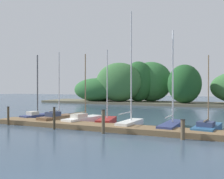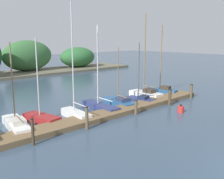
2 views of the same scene
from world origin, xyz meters
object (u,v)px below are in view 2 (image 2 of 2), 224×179
object	(u,v)px
sailboat_6	(119,101)
mooring_piling_3	(136,107)
sailboat_4	(75,112)
mooring_piling_1	(33,132)
channel_buoy_0	(181,109)
sailboat_3	(40,117)
sailboat_7	(139,99)
sailboat_9	(161,90)
mooring_piling_5	(191,91)
sailboat_2	(16,124)
sailboat_5	(99,105)
sailboat_8	(145,93)
mooring_piling_4	(170,97)
mooring_piling_2	(87,118)

from	to	relation	value
sailboat_6	mooring_piling_3	bearing A→B (deg)	167.87
sailboat_4	mooring_piling_1	size ratio (longest dim) A/B	5.40
mooring_piling_1	channel_buoy_0	world-z (taller)	mooring_piling_1
sailboat_3	sailboat_7	world-z (taller)	sailboat_3
sailboat_4	sailboat_9	xyz separation A→B (m)	(11.69, 0.68, 0.03)
mooring_piling_3	mooring_piling_5	world-z (taller)	mooring_piling_5
sailboat_2	mooring_piling_3	world-z (taller)	sailboat_2
sailboat_5	mooring_piling_3	distance (m)	3.35
sailboat_4	mooring_piling_3	size ratio (longest dim) A/B	7.33
sailboat_6	sailboat_2	bearing A→B (deg)	98.38
sailboat_8	sailboat_9	distance (m)	2.49
sailboat_4	mooring_piling_1	distance (m)	5.44
sailboat_2	sailboat_6	distance (m)	9.43
sailboat_2	channel_buoy_0	bearing A→B (deg)	-105.08
sailboat_2	sailboat_5	world-z (taller)	sailboat_5
sailboat_5	mooring_piling_4	bearing A→B (deg)	-117.51
sailboat_7	sailboat_3	bearing A→B (deg)	74.51
sailboat_6	channel_buoy_0	world-z (taller)	sailboat_6
sailboat_9	mooring_piling_3	size ratio (longest dim) A/B	6.26
sailboat_2	sailboat_9	world-z (taller)	sailboat_9
mooring_piling_3	mooring_piling_5	distance (m)	8.40
sailboat_6	mooring_piling_5	world-z (taller)	sailboat_6
mooring_piling_2	mooring_piling_4	world-z (taller)	mooring_piling_2
sailboat_8	mooring_piling_5	xyz separation A→B (m)	(3.16, -3.29, 0.23)
sailboat_3	channel_buoy_0	world-z (taller)	sailboat_3
sailboat_8	mooring_piling_2	bearing A→B (deg)	108.34
sailboat_6	sailboat_8	bearing A→B (deg)	-75.85
sailboat_8	channel_buoy_0	bearing A→B (deg)	157.85
sailboat_9	mooring_piling_1	world-z (taller)	sailboat_9
sailboat_6	mooring_piling_1	distance (m)	10.40
sailboat_3	sailboat_5	size ratio (longest dim) A/B	0.86
sailboat_8	sailboat_9	bearing A→B (deg)	-93.89
sailboat_7	mooring_piling_2	xyz separation A→B (m)	(-8.19, -2.58, 0.48)
sailboat_5	channel_buoy_0	distance (m)	6.71
sailboat_4	sailboat_9	world-z (taller)	sailboat_4
sailboat_4	sailboat_7	size ratio (longest dim) A/B	1.53
sailboat_7	mooring_piling_1	distance (m)	12.28
sailboat_5	mooring_piling_2	distance (m)	5.01
sailboat_5	mooring_piling_1	distance (m)	8.27
sailboat_2	sailboat_4	bearing A→B (deg)	-88.38
sailboat_2	sailboat_7	world-z (taller)	sailboat_2
mooring_piling_3	mooring_piling_4	distance (m)	4.33
sailboat_3	mooring_piling_5	size ratio (longest dim) A/B	4.35
sailboat_3	sailboat_7	size ratio (longest dim) A/B	1.08
mooring_piling_2	mooring_piling_3	bearing A→B (deg)	1.02
sailboat_8	sailboat_2	bearing A→B (deg)	90.10
sailboat_7	sailboat_9	size ratio (longest dim) A/B	0.77
sailboat_4	mooring_piling_2	size ratio (longest dim) A/B	5.53
sailboat_6	sailboat_4	bearing A→B (deg)	104.61
sailboat_2	mooring_piling_4	distance (m)	13.01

